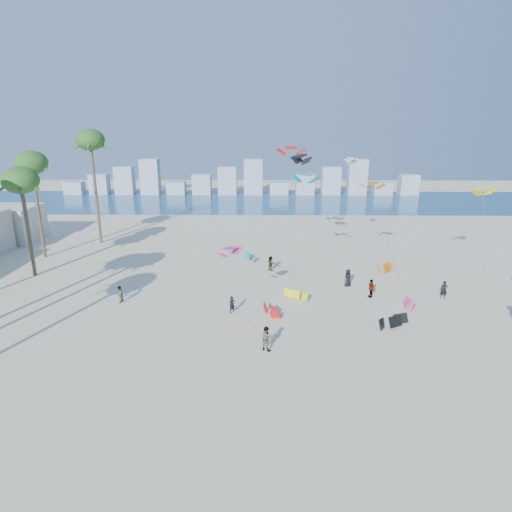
{
  "coord_description": "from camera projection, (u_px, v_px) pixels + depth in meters",
  "views": [
    {
      "loc": [
        3.55,
        -22.5,
        16.23
      ],
      "look_at": [
        3.0,
        16.0,
        4.5
      ],
      "focal_mm": 30.38,
      "sensor_mm": 36.0,
      "label": 1
    }
  ],
  "objects": [
    {
      "name": "ground",
      "position": [
        203.0,
        403.0,
        26.3
      ],
      "size": [
        220.0,
        220.0,
        0.0
      ],
      "primitive_type": "plane",
      "color": "beige",
      "rests_on": "ground"
    },
    {
      "name": "ocean",
      "position": [
        246.0,
        201.0,
        95.17
      ],
      "size": [
        220.0,
        220.0,
        0.0
      ],
      "primitive_type": "plane",
      "color": "navy",
      "rests_on": "ground"
    },
    {
      "name": "kitesurfer_mid",
      "position": [
        266.0,
        338.0,
        32.27
      ],
      "size": [
        1.17,
        1.11,
        1.91
      ],
      "primitive_type": "imported",
      "rotation": [
        0.0,
        0.0,
        2.58
      ],
      "color": "gray",
      "rests_on": "ground"
    },
    {
      "name": "flying_kites",
      "position": [
        355.0,
        179.0,
        43.26
      ],
      "size": [
        29.48,
        25.46,
        14.33
      ],
      "color": "#E63389",
      "rests_on": "ground"
    },
    {
      "name": "distant_skyline",
      "position": [
        242.0,
        182.0,
        103.85
      ],
      "size": [
        85.0,
        3.0,
        8.4
      ],
      "color": "#9EADBF",
      "rests_on": "ground"
    },
    {
      "name": "kitesurfers_far",
      "position": [
        351.0,
        287.0,
        42.59
      ],
      "size": [
        36.27,
        15.31,
        1.92
      ],
      "color": "black",
      "rests_on": "ground"
    },
    {
      "name": "grounded_kites",
      "position": [
        340.0,
        290.0,
        42.94
      ],
      "size": [
        18.6,
        21.51,
        1.02
      ],
      "color": "red",
      "rests_on": "ground"
    },
    {
      "name": "kitesurfer_near",
      "position": [
        232.0,
        305.0,
        38.73
      ],
      "size": [
        0.67,
        0.65,
        1.56
      ],
      "primitive_type": "imported",
      "rotation": [
        0.0,
        0.0,
        0.71
      ],
      "color": "black",
      "rests_on": "ground"
    }
  ]
}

